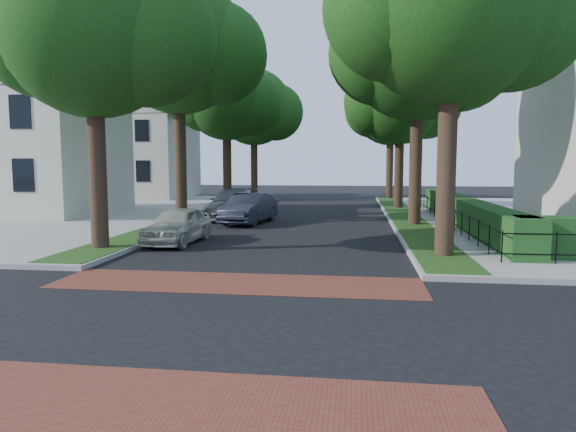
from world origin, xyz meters
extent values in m
plane|color=black|center=(0.00, 0.00, 0.00)|extent=(120.00, 120.00, 0.00)
cube|color=maroon|center=(0.00, 3.20, 0.01)|extent=(9.00, 2.20, 0.01)
cube|color=maroon|center=(0.00, -3.20, 0.01)|extent=(9.00, 2.20, 0.01)
cube|color=#193F12|center=(5.40, 19.10, 0.16)|extent=(1.60, 29.80, 0.02)
cube|color=#193F12|center=(-5.40, 19.10, 0.16)|extent=(1.60, 29.80, 0.02)
cylinder|color=black|center=(5.50, 7.00, 3.83)|extent=(0.56, 0.56, 7.35)
sphere|color=#17330E|center=(7.21, 7.30, 7.31)|extent=(4.65, 4.65, 4.65)
sphere|color=#17330E|center=(3.95, 6.80, 7.41)|extent=(4.34, 4.34, 4.34)
cylinder|color=black|center=(5.50, 15.00, 4.00)|extent=(0.56, 0.56, 7.70)
sphere|color=#17330E|center=(5.50, 15.00, 8.07)|extent=(6.60, 6.60, 6.60)
sphere|color=#17330E|center=(7.31, 15.30, 7.67)|extent=(4.95, 4.95, 4.95)
sphere|color=#17330E|center=(3.85, 14.80, 7.77)|extent=(4.62, 4.62, 4.62)
sphere|color=#17330E|center=(5.60, 16.65, 8.57)|extent=(4.29, 4.29, 4.29)
cylinder|color=black|center=(5.50, 24.00, 3.47)|extent=(0.56, 0.56, 6.65)
sphere|color=#17330E|center=(5.50, 24.00, 6.99)|extent=(5.80, 5.80, 5.80)
sphere|color=#17330E|center=(7.09, 24.30, 6.59)|extent=(4.35, 4.35, 4.35)
sphere|color=#17330E|center=(4.05, 23.80, 6.69)|extent=(4.06, 4.06, 4.06)
sphere|color=#17330E|center=(5.60, 25.45, 7.49)|extent=(3.77, 3.77, 3.77)
cylinder|color=black|center=(5.50, 33.00, 3.65)|extent=(0.56, 0.56, 7.00)
sphere|color=#17330E|center=(5.50, 33.00, 7.35)|extent=(6.00, 6.00, 6.00)
sphere|color=#17330E|center=(7.15, 33.30, 6.95)|extent=(4.50, 4.50, 4.50)
sphere|color=#17330E|center=(4.00, 32.80, 7.05)|extent=(4.20, 4.20, 4.20)
sphere|color=#17330E|center=(5.60, 34.50, 7.85)|extent=(3.90, 3.90, 3.90)
cylinder|color=black|center=(-5.50, 7.00, 3.65)|extent=(0.56, 0.56, 7.00)
sphere|color=#17330E|center=(-5.50, 7.00, 7.35)|extent=(6.00, 6.00, 6.00)
sphere|color=#17330E|center=(-3.85, 7.30, 6.95)|extent=(4.50, 4.50, 4.50)
sphere|color=#17330E|center=(-7.00, 6.80, 7.05)|extent=(4.20, 4.20, 4.20)
sphere|color=#17330E|center=(-5.40, 8.50, 7.85)|extent=(3.90, 3.90, 3.90)
cylinder|color=black|center=(-5.50, 15.00, 4.17)|extent=(0.56, 0.56, 8.05)
sphere|color=#17330E|center=(-5.50, 15.00, 8.43)|extent=(6.40, 6.40, 6.40)
sphere|color=#17330E|center=(-3.74, 15.30, 8.03)|extent=(4.80, 4.80, 4.80)
sphere|color=#17330E|center=(-7.10, 14.80, 8.13)|extent=(4.48, 4.48, 4.48)
sphere|color=#17330E|center=(-5.40, 16.60, 8.93)|extent=(4.16, 4.16, 4.16)
cylinder|color=black|center=(-5.50, 24.00, 3.58)|extent=(0.56, 0.56, 6.86)
sphere|color=#17330E|center=(-5.50, 24.00, 7.21)|extent=(5.60, 5.60, 5.60)
sphere|color=#17330E|center=(-3.96, 24.30, 6.81)|extent=(4.20, 4.20, 4.20)
sphere|color=#17330E|center=(-6.90, 23.80, 6.91)|extent=(3.92, 3.92, 3.92)
sphere|color=#17330E|center=(-5.40, 25.40, 7.71)|extent=(3.64, 3.64, 3.64)
cylinder|color=black|center=(-5.50, 33.00, 3.72)|extent=(0.56, 0.56, 7.14)
sphere|color=#17330E|center=(-5.50, 33.00, 7.49)|extent=(6.20, 6.20, 6.20)
sphere|color=#17330E|center=(-3.79, 33.30, 7.09)|extent=(4.65, 4.65, 4.65)
sphere|color=#17330E|center=(-7.05, 32.80, 7.19)|extent=(4.34, 4.34, 4.34)
sphere|color=#17330E|center=(-5.40, 34.55, 7.99)|extent=(4.03, 4.03, 4.03)
cube|color=#153E16|center=(7.70, 15.00, 0.75)|extent=(1.00, 18.00, 1.20)
cube|color=beige|center=(-15.50, 18.00, 3.40)|extent=(9.00, 8.00, 6.50)
cube|color=maroon|center=(-12.80, 16.40, 8.47)|extent=(0.80, 0.80, 3.64)
cube|color=beige|center=(-15.50, 32.00, 3.40)|extent=(9.00, 8.00, 6.50)
cube|color=maroon|center=(-12.80, 30.40, 8.47)|extent=(0.80, 0.80, 3.64)
imported|color=#B0B09F|center=(-3.60, 9.11, 0.67)|extent=(1.76, 3.99, 1.34)
imported|color=#1E202D|center=(-2.30, 15.62, 0.74)|extent=(2.22, 4.66, 1.47)
imported|color=slate|center=(-3.60, 17.68, 0.77)|extent=(2.30, 5.39, 1.55)
camera|label=1|loc=(2.83, -8.78, 2.90)|focal=32.00mm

